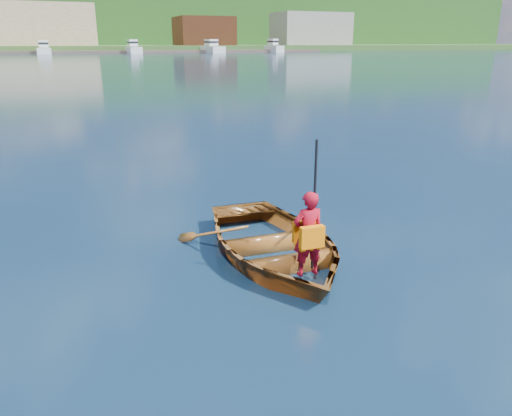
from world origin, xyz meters
The scene contains 7 objects.
ground centered at (0.00, 0.00, 0.00)m, with size 600.00×600.00×0.00m.
rowboat centered at (-0.56, 0.53, 0.23)m, with size 2.72×3.72×0.75m.
child_paddler centered at (-0.44, -0.38, 0.70)m, with size 0.45×0.34×1.86m.
shoreline centered at (0.00, 236.61, 10.32)m, with size 400.00×140.00×22.00m.
dock centered at (-3.29, 148.00, 0.40)m, with size 159.98×12.65×0.80m.
waterfront_buildings centered at (-7.74, 165.00, 7.74)m, with size 202.00×16.00×14.00m.
marina_yachts centered at (-5.62, 143.33, 1.35)m, with size 142.51×13.52×4.23m.
Camera 1 is at (-3.41, -5.98, 3.18)m, focal length 35.00 mm.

